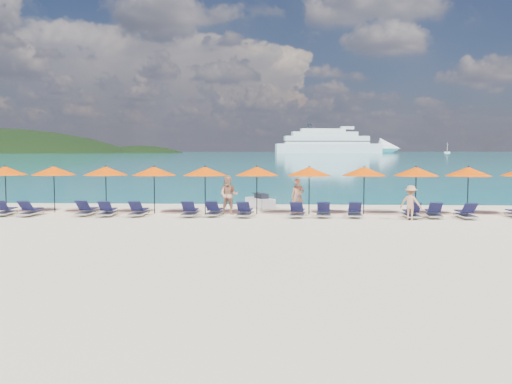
{
  "coord_description": "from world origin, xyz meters",
  "views": [
    {
      "loc": [
        1.29,
        -21.4,
        3.0
      ],
      "look_at": [
        0.0,
        3.0,
        1.2
      ],
      "focal_mm": 40.0,
      "sensor_mm": 36.0,
      "label": 1
    }
  ],
  "objects": [
    {
      "name": "ground",
      "position": [
        0.0,
        0.0,
        0.0
      ],
      "size": [
        1400.0,
        1400.0,
        0.0
      ],
      "primitive_type": "plane",
      "color": "beige"
    },
    {
      "name": "sea",
      "position": [
        0.0,
        660.0,
        0.01
      ],
      "size": [
        1600.0,
        1300.0,
        0.01
      ],
      "primitive_type": "cube",
      "color": "#1FA9B2",
      "rests_on": "ground"
    },
    {
      "name": "headland_small",
      "position": [
        -150.0,
        560.0,
        -35.0
      ],
      "size": [
        162.0,
        126.0,
        85.5
      ],
      "color": "black",
      "rests_on": "ground"
    },
    {
      "name": "cruise_ship",
      "position": [
        51.86,
        526.81,
        8.69
      ],
      "size": [
        121.35,
        32.72,
        33.4
      ],
      "rotation": [
        0.0,
        0.0,
        0.11
      ],
      "color": "white",
      "rests_on": "ground"
    },
    {
      "name": "sailboat_near",
      "position": [
        162.27,
        558.97,
        1.06
      ],
      "size": [
        5.64,
        1.88,
        10.34
      ],
      "color": "white",
      "rests_on": "ground"
    },
    {
      "name": "jetski",
      "position": [
        -0.06,
        8.23,
        0.3
      ],
      "size": [
        1.66,
        2.18,
        0.73
      ],
      "rotation": [
        0.0,
        0.0,
        0.5
      ],
      "color": "silver",
      "rests_on": "ground"
    },
    {
      "name": "beachgoer_a",
      "position": [
        1.84,
        5.24,
        0.83
      ],
      "size": [
        0.62,
        0.42,
        1.66
      ],
      "primitive_type": "imported",
      "rotation": [
        0.0,
        0.0,
        -0.04
      ],
      "color": "tan",
      "rests_on": "ground"
    },
    {
      "name": "beachgoer_b",
      "position": [
        -1.36,
        4.82,
        0.92
      ],
      "size": [
        0.95,
        0.62,
        1.83
      ],
      "primitive_type": "imported",
      "rotation": [
        0.0,
        0.0,
        -0.12
      ],
      "color": "tan",
      "rests_on": "ground"
    },
    {
      "name": "beachgoer_c",
      "position": [
        6.63,
        3.2,
        0.75
      ],
      "size": [
        1.06,
        0.88,
        1.5
      ],
      "primitive_type": "imported",
      "rotation": [
        0.0,
        0.0,
        2.6
      ],
      "color": "tan",
      "rests_on": "ground"
    },
    {
      "name": "umbrella_0",
      "position": [
        -12.16,
        5.21,
        2.02
      ],
      "size": [
        2.1,
        2.1,
        2.28
      ],
      "color": "black",
      "rests_on": "ground"
    },
    {
      "name": "umbrella_1",
      "position": [
        -9.81,
        5.28,
        2.02
      ],
      "size": [
        2.1,
        2.1,
        2.28
      ],
      "color": "black",
      "rests_on": "ground"
    },
    {
      "name": "umbrella_2",
      "position": [
        -7.27,
        5.22,
        2.02
      ],
      "size": [
        2.1,
        2.1,
        2.28
      ],
      "color": "black",
      "rests_on": "ground"
    },
    {
      "name": "umbrella_3",
      "position": [
        -4.92,
        5.11,
        2.02
      ],
      "size": [
        2.1,
        2.1,
        2.28
      ],
      "color": "black",
      "rests_on": "ground"
    },
    {
      "name": "umbrella_4",
      "position": [
        -2.51,
        5.13,
        2.02
      ],
      "size": [
        2.1,
        2.1,
        2.28
      ],
      "color": "black",
      "rests_on": "ground"
    },
    {
      "name": "umbrella_5",
      "position": [
        -0.08,
        5.27,
        2.02
      ],
      "size": [
        2.1,
        2.1,
        2.28
      ],
      "color": "black",
      "rests_on": "ground"
    },
    {
      "name": "umbrella_6",
      "position": [
        2.36,
        5.08,
        2.02
      ],
      "size": [
        2.1,
        2.1,
        2.28
      ],
      "color": "black",
      "rests_on": "ground"
    },
    {
      "name": "umbrella_7",
      "position": [
        4.92,
        5.33,
        2.02
      ],
      "size": [
        2.1,
        2.1,
        2.28
      ],
      "color": "black",
      "rests_on": "ground"
    },
    {
      "name": "umbrella_8",
      "position": [
        7.27,
        5.14,
        2.02
      ],
      "size": [
        2.1,
        2.1,
        2.28
      ],
      "color": "black",
      "rests_on": "ground"
    },
    {
      "name": "umbrella_9",
      "position": [
        9.64,
        5.19,
        2.02
      ],
      "size": [
        2.1,
        2.1,
        2.28
      ],
      "color": "black",
      "rests_on": "ground"
    },
    {
      "name": "lounger_1",
      "position": [
        -11.57,
        3.91,
        0.24
      ],
      "size": [
        0.79,
        1.76,
        0.66
      ],
      "rotation": [
        0.0,
        0.0,
        0.1
      ],
      "color": "silver",
      "rests_on": "ground"
    },
    {
      "name": "lounger_2",
      "position": [
        -10.35,
        3.86,
        0.24
      ],
      "size": [
        0.66,
        1.71,
        0.66
      ],
      "rotation": [
        0.0,
        0.0,
        0.02
      ],
      "color": "silver",
      "rests_on": "ground"
    },
    {
      "name": "lounger_3",
      "position": [
        -7.84,
        4.16,
        0.24
      ],
      "size": [
        0.62,
        1.7,
        0.66
      ],
      "rotation": [
        0.0,
        0.0,
        -0.0
      ],
      "color": "silver",
      "rests_on": "ground"
    },
    {
      "name": "lounger_4",
      "position": [
        -6.79,
        3.9,
        0.24
      ],
      "size": [
        0.75,
        1.74,
        0.66
      ],
      "rotation": [
        0.0,
        0.0,
        0.08
      ],
      "color": "silver",
      "rests_on": "ground"
    },
    {
      "name": "lounger_5",
      "position": [
        -5.38,
        3.97,
        0.24
      ],
      "size": [
        0.63,
        1.7,
        0.66
      ],
      "rotation": [
        0.0,
        0.0,
        -0.01
      ],
      "color": "silver",
      "rests_on": "ground"
    },
    {
      "name": "lounger_6",
      "position": [
        -3.03,
        3.99,
        0.24
      ],
      "size": [
        0.64,
        1.71,
        0.66
      ],
      "rotation": [
        0.0,
        0.0,
        0.01
      ],
      "color": "silver",
      "rests_on": "ground"
    },
    {
      "name": "lounger_7",
      "position": [
        -1.96,
        4.16,
        0.24
      ],
      "size": [
        0.72,
        1.74,
        0.66
      ],
      "rotation": [
        0.0,
        0.0,
        -0.06
      ],
      "color": "silver",
      "rests_on": "ground"
    },
    {
      "name": "lounger_8",
      "position": [
        -0.55,
        3.95,
        0.24
      ],
      "size": [
        0.72,
        1.73,
        0.66
      ],
      "rotation": [
        0.0,
        0.0,
        -0.06
      ],
      "color": "silver",
      "rests_on": "ground"
    },
    {
      "name": "lounger_9",
      "position": [
        1.8,
        3.99,
        0.24
      ],
      "size": [
        0.79,
        1.75,
        0.66
      ],
      "rotation": [
        0.0,
        0.0,
        -0.1
      ],
      "color": "silver",
      "rests_on": "ground"
    },
    {
      "name": "lounger_10",
      "position": [
        2.97,
        4.07,
        0.24
      ],
      "size": [
        0.73,
        1.74,
        0.66
      ],
      "rotation": [
        0.0,
        0.0,
        -0.07
      ],
      "color": "silver",
      "rests_on": "ground"
    },
    {
      "name": "lounger_11",
      "position": [
        4.35,
        4.07,
        0.24
      ],
      "size": [
        0.75,
        1.74,
        0.66
      ],
      "rotation": [
        0.0,
        0.0,
        -0.08
      ],
      "color": "silver",
      "rests_on": "ground"
    },
    {
      "name": "lounger_12",
      "position": [
        6.81,
        3.86,
        0.24
      ],
      "size": [
        0.66,
        1.71,
        0.66
      ],
      "rotation": [
        0.0,
        0.0,
        -0.02
      ],
      "color": "silver",
      "rests_on": "ground"
    },
    {
      "name": "lounger_13",
      "position": [
        7.81,
        4.05,
        0.24
      ],
      "size": [
        0.79,
        1.75,
        0.66
      ],
      "rotation": [
        0.0,
        0.0,
        -0.1
      ],
      "color": "silver",
      "rests_on": "ground"
    },
    {
      "name": "lounger_14",
      "position": [
        9.16,
        3.87,
        0.24
      ],
      "size": [
        0.64,
        1.71,
        0.66
      ],
      "rotation": [
        0.0,
        0.0,
        0.01
      ],
      "color": "silver",
      "rests_on": "ground"
    }
  ]
}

